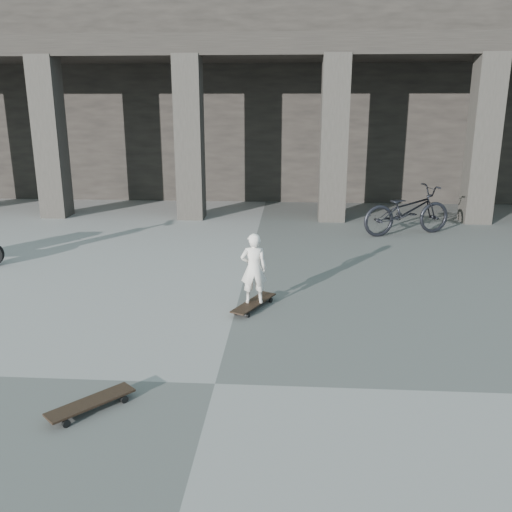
# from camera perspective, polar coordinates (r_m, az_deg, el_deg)

# --- Properties ---
(ground) EXTENTS (90.00, 90.00, 0.00)m
(ground) POSITION_cam_1_polar(r_m,az_deg,el_deg) (5.93, -4.34, -13.26)
(ground) COLOR #4F504D
(ground) RESTS_ON ground
(colonnade) EXTENTS (28.00, 8.82, 6.00)m
(colonnade) POSITION_cam_1_polar(r_m,az_deg,el_deg) (18.91, 1.50, 16.30)
(colonnade) COLOR black
(colonnade) RESTS_ON ground
(longboard) EXTENTS (0.62, 0.97, 0.10)m
(longboard) POSITION_cam_1_polar(r_m,az_deg,el_deg) (7.87, -0.24, -5.01)
(longboard) COLOR black
(longboard) RESTS_ON ground
(skateboard_spare) EXTENTS (0.74, 0.79, 0.10)m
(skateboard_spare) POSITION_cam_1_polar(r_m,az_deg,el_deg) (5.65, -16.97, -14.60)
(skateboard_spare) COLOR black
(skateboard_spare) RESTS_ON ground
(child) EXTENTS (0.40, 0.28, 1.02)m
(child) POSITION_cam_1_polar(r_m,az_deg,el_deg) (7.70, -0.25, -1.31)
(child) COLOR silver
(child) RESTS_ON longboard
(bicycle) EXTENTS (2.23, 1.42, 1.11)m
(bicycle) POSITION_cam_1_polar(r_m,az_deg,el_deg) (12.63, 15.60, 4.65)
(bicycle) COLOR black
(bicycle) RESTS_ON ground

